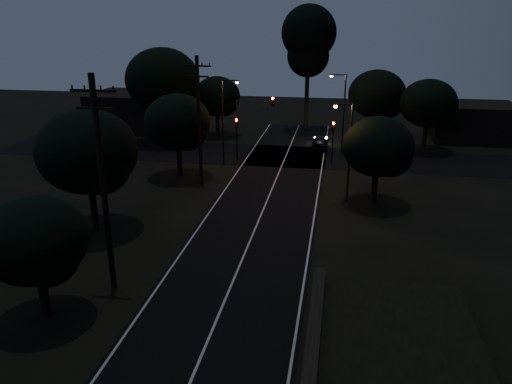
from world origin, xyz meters
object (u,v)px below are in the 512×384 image
(utility_pole_far, at_px, (199,120))
(car, at_px, (320,142))
(streetlight_b, at_px, (342,108))
(signal_right, at_px, (333,135))
(signal_left, at_px, (237,131))
(utility_pole_mid, at_px, (103,184))
(signal_mast, at_px, (254,116))
(streetlight_c, at_px, (348,146))
(streetlight_a, at_px, (225,116))
(tall_pine, at_px, (309,40))

(utility_pole_far, xyz_separation_m, car, (9.20, 13.64, -4.80))
(streetlight_b, distance_m, car, 4.76)
(signal_right, bearing_deg, signal_left, 180.00)
(utility_pole_mid, height_order, streetlight_b, utility_pole_mid)
(utility_pole_mid, bearing_deg, signal_mast, 82.96)
(car, bearing_deg, streetlight_c, 99.52)
(signal_mast, bearing_deg, streetlight_c, -48.81)
(signal_right, relative_size, signal_mast, 0.66)
(streetlight_a, relative_size, streetlight_b, 1.00)
(streetlight_b, bearing_deg, streetlight_a, -150.52)
(utility_pole_far, height_order, car, utility_pole_far)
(utility_pole_mid, height_order, car, utility_pole_mid)
(utility_pole_far, distance_m, car, 17.14)
(signal_right, xyz_separation_m, car, (-1.40, 5.65, -2.15))
(signal_mast, bearing_deg, streetlight_b, 25.99)
(utility_pole_far, relative_size, tall_pine, 0.72)
(tall_pine, height_order, streetlight_c, tall_pine)
(signal_right, relative_size, streetlight_b, 0.51)
(signal_left, bearing_deg, signal_right, 0.00)
(streetlight_a, bearing_deg, car, 41.92)
(streetlight_b, bearing_deg, car, 142.12)
(signal_left, relative_size, streetlight_b, 0.51)
(streetlight_b, bearing_deg, signal_right, -100.00)
(streetlight_a, distance_m, streetlight_c, 13.72)
(tall_pine, relative_size, streetlight_b, 1.84)
(utility_pole_mid, height_order, signal_right, utility_pole_mid)
(streetlight_c, bearing_deg, utility_pole_far, 170.40)
(tall_pine, xyz_separation_m, streetlight_c, (4.83, -25.00, -6.23))
(signal_right, bearing_deg, signal_mast, 179.97)
(tall_pine, bearing_deg, signal_left, -110.46)
(utility_pole_far, bearing_deg, utility_pole_mid, -90.00)
(tall_pine, distance_m, signal_left, 17.80)
(tall_pine, distance_m, car, 13.80)
(tall_pine, relative_size, car, 3.63)
(signal_left, relative_size, streetlight_a, 0.51)
(signal_right, bearing_deg, streetlight_a, -168.66)
(signal_left, xyz_separation_m, streetlight_c, (10.43, -9.99, 1.51))
(utility_pole_mid, relative_size, signal_right, 2.68)
(signal_mast, distance_m, streetlight_c, 13.28)
(utility_pole_mid, distance_m, tall_pine, 40.90)
(signal_right, height_order, streetlight_b, streetlight_b)
(signal_mast, distance_m, car, 9.09)
(streetlight_c, distance_m, car, 16.28)
(signal_right, height_order, streetlight_c, streetlight_c)
(utility_pole_far, height_order, tall_pine, tall_pine)
(utility_pole_mid, xyz_separation_m, streetlight_b, (11.31, 29.00, -1.10))
(utility_pole_far, xyz_separation_m, streetlight_c, (11.83, -2.00, -1.13))
(tall_pine, xyz_separation_m, signal_left, (-5.60, -15.01, -7.75))
(streetlight_b, relative_size, streetlight_c, 1.07)
(signal_right, distance_m, streetlight_c, 10.18)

